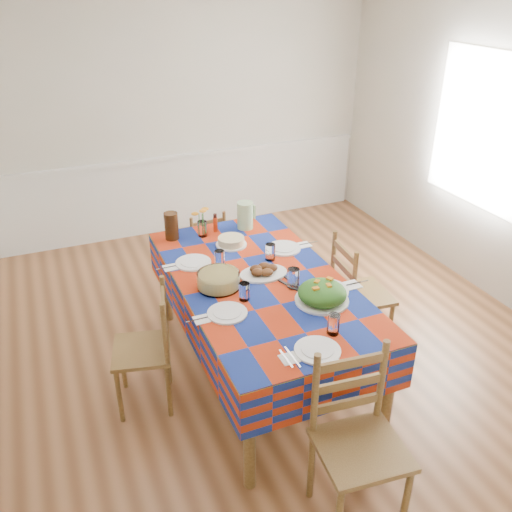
{
  "coord_description": "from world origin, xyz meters",
  "views": [
    {
      "loc": [
        -1.59,
        -3.45,
        2.8
      ],
      "look_at": [
        -0.23,
        -0.21,
        0.94
      ],
      "focal_mm": 38.0,
      "sensor_mm": 36.0,
      "label": 1
    }
  ],
  "objects_px": {
    "green_pitcher": "(245,215)",
    "tea_pitcher": "(171,226)",
    "chair_far": "(205,251)",
    "chair_left": "(148,349)",
    "chair_right": "(357,295)",
    "chair_near": "(357,442)",
    "dining_table": "(260,290)",
    "meat_platter": "(263,271)"
  },
  "relations": [
    {
      "from": "green_pitcher",
      "to": "tea_pitcher",
      "type": "distance_m",
      "value": 0.64
    },
    {
      "from": "chair_far",
      "to": "chair_left",
      "type": "xyz_separation_m",
      "value": [
        -0.86,
        -1.36,
        0.05
      ]
    },
    {
      "from": "chair_far",
      "to": "chair_right",
      "type": "height_order",
      "value": "chair_right"
    },
    {
      "from": "chair_far",
      "to": "chair_near",
      "type": "bearing_deg",
      "value": 87.1
    },
    {
      "from": "green_pitcher",
      "to": "chair_far",
      "type": "relative_size",
      "value": 0.28
    },
    {
      "from": "chair_far",
      "to": "green_pitcher",
      "type": "bearing_deg",
      "value": 111.83
    },
    {
      "from": "dining_table",
      "to": "meat_platter",
      "type": "height_order",
      "value": "meat_platter"
    },
    {
      "from": "green_pitcher",
      "to": "tea_pitcher",
      "type": "bearing_deg",
      "value": 176.73
    },
    {
      "from": "green_pitcher",
      "to": "tea_pitcher",
      "type": "relative_size",
      "value": 1.02
    },
    {
      "from": "chair_near",
      "to": "chair_far",
      "type": "bearing_deg",
      "value": 95.81
    },
    {
      "from": "meat_platter",
      "to": "chair_near",
      "type": "distance_m",
      "value": 1.43
    },
    {
      "from": "tea_pitcher",
      "to": "chair_near",
      "type": "bearing_deg",
      "value": -79.52
    },
    {
      "from": "chair_left",
      "to": "chair_right",
      "type": "distance_m",
      "value": 1.71
    },
    {
      "from": "chair_left",
      "to": "chair_near",
      "type": "bearing_deg",
      "value": 46.61
    },
    {
      "from": "meat_platter",
      "to": "chair_right",
      "type": "bearing_deg",
      "value": -3.38
    },
    {
      "from": "dining_table",
      "to": "green_pitcher",
      "type": "height_order",
      "value": "green_pitcher"
    },
    {
      "from": "green_pitcher",
      "to": "chair_near",
      "type": "xyz_separation_m",
      "value": [
        -0.22,
        -2.2,
        -0.43
      ]
    },
    {
      "from": "dining_table",
      "to": "chair_near",
      "type": "height_order",
      "value": "chair_near"
    },
    {
      "from": "tea_pitcher",
      "to": "chair_far",
      "type": "bearing_deg",
      "value": 47.71
    },
    {
      "from": "chair_near",
      "to": "tea_pitcher",
      "type": "bearing_deg",
      "value": 106.23
    },
    {
      "from": "chair_left",
      "to": "dining_table",
      "type": "bearing_deg",
      "value": 104.43
    },
    {
      "from": "chair_near",
      "to": "chair_left",
      "type": "xyz_separation_m",
      "value": [
        -0.86,
        1.33,
        -0.06
      ]
    },
    {
      "from": "dining_table",
      "to": "chair_right",
      "type": "height_order",
      "value": "chair_right"
    },
    {
      "from": "meat_platter",
      "to": "green_pitcher",
      "type": "bearing_deg",
      "value": 77.44
    },
    {
      "from": "chair_far",
      "to": "chair_left",
      "type": "height_order",
      "value": "chair_left"
    },
    {
      "from": "green_pitcher",
      "to": "chair_left",
      "type": "bearing_deg",
      "value": -141.14
    },
    {
      "from": "tea_pitcher",
      "to": "chair_left",
      "type": "xyz_separation_m",
      "value": [
        -0.45,
        -0.91,
        -0.48
      ]
    },
    {
      "from": "meat_platter",
      "to": "chair_left",
      "type": "distance_m",
      "value": 0.99
    },
    {
      "from": "chair_right",
      "to": "meat_platter",
      "type": "bearing_deg",
      "value": 92.21
    },
    {
      "from": "tea_pitcher",
      "to": "green_pitcher",
      "type": "bearing_deg",
      "value": -3.27
    },
    {
      "from": "dining_table",
      "to": "chair_right",
      "type": "bearing_deg",
      "value": 0.3
    },
    {
      "from": "chair_near",
      "to": "chair_left",
      "type": "height_order",
      "value": "chair_near"
    },
    {
      "from": "dining_table",
      "to": "meat_platter",
      "type": "distance_m",
      "value": 0.14
    },
    {
      "from": "chair_near",
      "to": "chair_right",
      "type": "relative_size",
      "value": 1.06
    },
    {
      "from": "chair_right",
      "to": "chair_left",
      "type": "bearing_deg",
      "value": 96.08
    },
    {
      "from": "tea_pitcher",
      "to": "chair_left",
      "type": "bearing_deg",
      "value": -116.13
    },
    {
      "from": "meat_platter",
      "to": "green_pitcher",
      "type": "distance_m",
      "value": 0.83
    },
    {
      "from": "green_pitcher",
      "to": "chair_right",
      "type": "bearing_deg",
      "value": -53.96
    },
    {
      "from": "chair_right",
      "to": "tea_pitcher",
      "type": "bearing_deg",
      "value": 60.25
    },
    {
      "from": "chair_right",
      "to": "chair_near",
      "type": "bearing_deg",
      "value": 153.41
    },
    {
      "from": "dining_table",
      "to": "tea_pitcher",
      "type": "height_order",
      "value": "tea_pitcher"
    },
    {
      "from": "green_pitcher",
      "to": "chair_left",
      "type": "relative_size",
      "value": 0.25
    }
  ]
}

